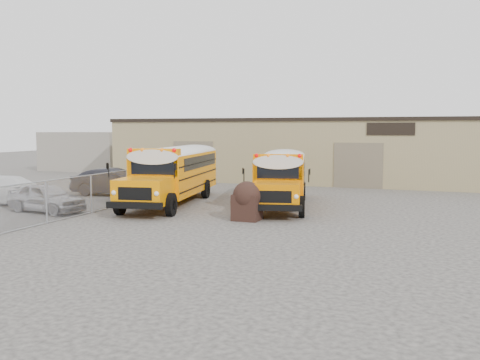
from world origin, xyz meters
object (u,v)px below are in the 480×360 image
(school_bus_left, at_px, (203,163))
(car_silver, at_px, (46,198))
(school_bus_right, at_px, (286,166))
(car_dark, at_px, (114,182))
(car_white, at_px, (13,190))
(tarp_bundle, at_px, (247,200))

(school_bus_left, relative_size, car_silver, 2.62)
(car_silver, bearing_deg, school_bus_right, -25.90)
(car_dark, bearing_deg, car_white, 144.27)
(car_silver, bearing_deg, car_white, 74.88)
(tarp_bundle, distance_m, car_silver, 9.65)
(tarp_bundle, xyz_separation_m, car_white, (-13.00, 0.25, -0.12))
(car_silver, distance_m, car_dark, 6.55)
(school_bus_left, height_order, school_bus_right, school_bus_left)
(school_bus_right, xyz_separation_m, car_white, (-11.66, -10.41, -0.87))
(school_bus_left, xyz_separation_m, car_dark, (-3.62, -4.65, -0.95))
(car_dark, bearing_deg, tarp_bundle, -124.10)
(school_bus_right, relative_size, tarp_bundle, 5.82)
(school_bus_right, relative_size, car_silver, 2.41)
(school_bus_right, distance_m, car_dark, 10.47)
(car_dark, bearing_deg, school_bus_left, -44.85)
(tarp_bundle, bearing_deg, car_white, 178.90)
(school_bus_left, distance_m, school_bus_right, 5.36)
(school_bus_right, bearing_deg, car_silver, -124.59)
(school_bus_right, distance_m, car_white, 15.66)
(school_bus_left, relative_size, car_white, 2.08)
(school_bus_left, relative_size, school_bus_right, 1.08)
(school_bus_left, bearing_deg, school_bus_right, 8.13)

